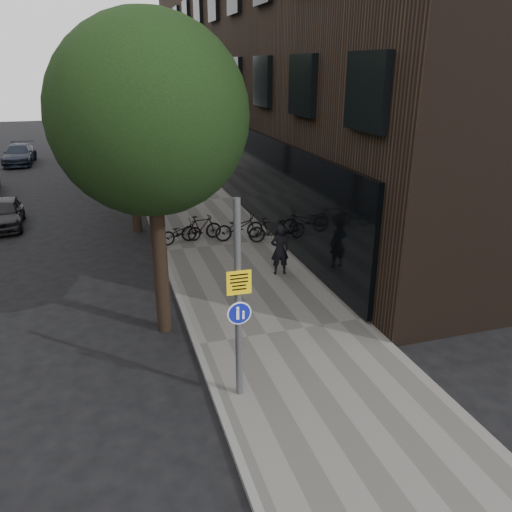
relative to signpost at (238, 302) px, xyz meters
name	(u,v)px	position (x,y,z in m)	size (l,w,h in m)	color
ground	(334,421)	(1.52, -1.23, -2.17)	(120.00, 120.00, 0.00)	black
sidewalk	(223,246)	(1.77, 8.77, -2.11)	(4.50, 60.00, 0.12)	slate
curb_edge	(162,252)	(-0.48, 8.77, -2.11)	(0.15, 60.00, 0.13)	slate
building_right_dark_brick	(311,14)	(10.02, 20.77, 6.83)	(12.00, 40.00, 18.00)	black
street_tree_near	(153,124)	(-1.01, 3.41, 2.94)	(4.40, 4.40, 7.50)	black
street_tree_mid	(128,100)	(-1.01, 11.91, 2.94)	(5.00, 5.00, 7.80)	black
street_tree_far	(117,89)	(-1.01, 20.91, 2.94)	(5.00, 5.00, 7.80)	black
signpost	(238,302)	(0.00, 0.00, 0.00)	(0.47, 0.14, 4.06)	#595B5E
pedestrian	(280,250)	(2.85, 5.59, -1.25)	(0.58, 0.38, 1.60)	black
parked_bike_facade_near	(239,227)	(2.51, 9.17, -1.55)	(0.66, 1.90, 1.00)	black
parked_bike_facade_far	(270,230)	(3.52, 8.50, -1.56)	(0.46, 1.62, 0.98)	black
parked_bike_curb_near	(181,232)	(0.34, 9.41, -1.63)	(0.56, 1.60, 0.84)	black
parked_bike_curb_far	(201,228)	(1.14, 9.58, -1.58)	(0.44, 1.58, 0.95)	black
parked_car_near	(4,213)	(-6.29, 13.93, -1.58)	(1.41, 3.49, 1.19)	black
parked_car_far	(19,154)	(-7.51, 29.05, -1.52)	(1.82, 4.48, 1.30)	#1C2333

